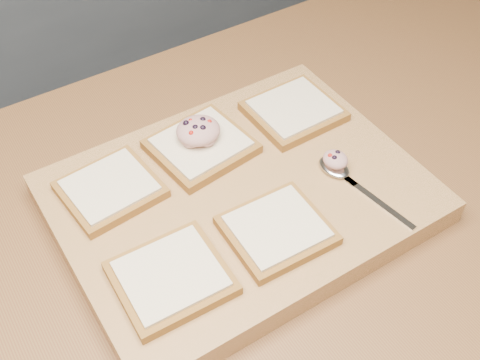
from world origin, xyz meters
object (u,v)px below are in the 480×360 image
object	(u,v)px
bread_far_center	(201,146)
tuna_salad_dollop	(198,130)
cutting_board	(240,199)
spoon	(340,172)

from	to	relation	value
bread_far_center	tuna_salad_dollop	world-z (taller)	tuna_salad_dollop
cutting_board	bread_far_center	xyz separation A→B (m)	(-0.01, 0.09, 0.03)
cutting_board	bread_far_center	size ratio (longest dim) A/B	3.33
bread_far_center	spoon	xyz separation A→B (m)	(0.14, -0.15, -0.00)
tuna_salad_dollop	spoon	bearing A→B (deg)	-47.84
cutting_board	tuna_salad_dollop	size ratio (longest dim) A/B	7.59
tuna_salad_dollop	spoon	world-z (taller)	tuna_salad_dollop
cutting_board	bread_far_center	world-z (taller)	bread_far_center
bread_far_center	cutting_board	bearing A→B (deg)	-86.21
bread_far_center	spoon	world-z (taller)	bread_far_center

